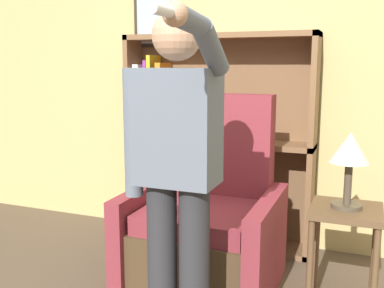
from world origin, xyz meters
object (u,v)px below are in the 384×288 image
(bookcase, at_px, (196,147))
(side_table, at_px, (345,228))
(armchair, at_px, (207,226))
(person_standing, at_px, (176,165))
(table_lamp, at_px, (350,154))

(bookcase, height_order, side_table, bookcase)
(bookcase, relative_size, armchair, 1.34)
(person_standing, bearing_deg, table_lamp, 43.52)
(side_table, bearing_deg, person_standing, -136.48)
(side_table, height_order, table_lamp, table_lamp)
(side_table, bearing_deg, bookcase, 150.01)
(person_standing, bearing_deg, side_table, 43.52)
(person_standing, distance_m, table_lamp, 1.03)
(side_table, relative_size, table_lamp, 1.39)
(armchair, bearing_deg, table_lamp, -0.11)
(armchair, height_order, side_table, armchair)
(side_table, bearing_deg, armchair, 179.89)
(bookcase, distance_m, side_table, 1.40)
(bookcase, relative_size, side_table, 2.71)
(armchair, distance_m, table_lamp, 1.01)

